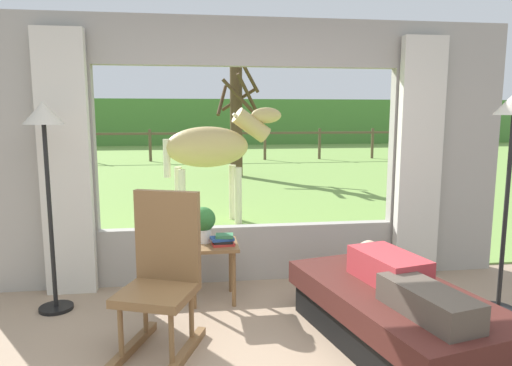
% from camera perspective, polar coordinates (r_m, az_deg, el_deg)
% --- Properties ---
extents(back_wall_with_window, '(5.20, 0.12, 2.55)m').
position_cam_1_polar(back_wall_with_window, '(4.52, -0.80, 3.37)').
color(back_wall_with_window, '#9E998E').
rests_on(back_wall_with_window, ground_plane).
extents(curtain_panel_left, '(0.44, 0.10, 2.40)m').
position_cam_1_polar(curtain_panel_left, '(4.49, -22.48, 2.06)').
color(curtain_panel_left, beige).
rests_on(curtain_panel_left, ground_plane).
extents(curtain_panel_right, '(0.44, 0.10, 2.40)m').
position_cam_1_polar(curtain_panel_right, '(4.89, 19.50, 2.70)').
color(curtain_panel_right, beige).
rests_on(curtain_panel_right, ground_plane).
extents(outdoor_pasture_lawn, '(36.00, 21.68, 0.02)m').
position_cam_1_polar(outdoor_pasture_lawn, '(15.46, -5.75, 2.43)').
color(outdoor_pasture_lawn, '#759E47').
rests_on(outdoor_pasture_lawn, ground_plane).
extents(distant_hill_ridge, '(36.00, 2.00, 2.40)m').
position_cam_1_polar(distant_hill_ridge, '(25.21, -6.63, 7.50)').
color(distant_hill_ridge, '#4E8539').
rests_on(distant_hill_ridge, ground_plane).
extents(recliner_sofa, '(1.26, 1.86, 0.42)m').
position_cam_1_polar(recliner_sofa, '(3.60, 16.79, -15.43)').
color(recliner_sofa, black).
rests_on(recliner_sofa, ground_plane).
extents(reclining_person, '(0.47, 1.43, 0.22)m').
position_cam_1_polar(reclining_person, '(3.44, 17.35, -11.12)').
color(reclining_person, '#B23338').
rests_on(reclining_person, recliner_sofa).
extents(rocking_chair, '(0.67, 0.80, 1.12)m').
position_cam_1_polar(rocking_chair, '(3.36, -11.50, -10.95)').
color(rocking_chair, brown).
rests_on(rocking_chair, ground_plane).
extents(side_table, '(0.44, 0.44, 0.52)m').
position_cam_1_polar(side_table, '(4.16, -5.34, -8.70)').
color(side_table, brown).
rests_on(side_table, ground_plane).
extents(potted_plant, '(0.22, 0.22, 0.32)m').
position_cam_1_polar(potted_plant, '(4.14, -6.54, -4.83)').
color(potted_plant, silver).
rests_on(potted_plant, side_table).
extents(book_stack, '(0.21, 0.17, 0.10)m').
position_cam_1_polar(book_stack, '(4.07, -4.08, -7.02)').
color(book_stack, '#B22D28').
rests_on(book_stack, side_table).
extents(floor_lamp_left, '(0.32, 0.32, 1.75)m').
position_cam_1_polar(floor_lamp_left, '(4.12, -24.60, 4.40)').
color(floor_lamp_left, black).
rests_on(floor_lamp_left, ground_plane).
extents(floor_lamp_right, '(0.32, 0.32, 1.83)m').
position_cam_1_polar(floor_lamp_right, '(4.25, 29.06, 5.02)').
color(floor_lamp_right, black).
rests_on(floor_lamp_right, ground_plane).
extents(horse, '(1.82, 0.78, 1.73)m').
position_cam_1_polar(horse, '(6.88, -5.32, 4.35)').
color(horse, tan).
rests_on(horse, outdoor_pasture_lawn).
extents(pasture_tree, '(1.16, 1.21, 3.11)m').
position_cam_1_polar(pasture_tree, '(12.10, -2.41, 8.53)').
color(pasture_tree, '#4C3823').
rests_on(pasture_tree, outdoor_pasture_lawn).
extents(pasture_fence_line, '(16.10, 0.10, 1.10)m').
position_cam_1_polar(pasture_fence_line, '(16.26, -5.90, 5.33)').
color(pasture_fence_line, brown).
rests_on(pasture_fence_line, outdoor_pasture_lawn).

